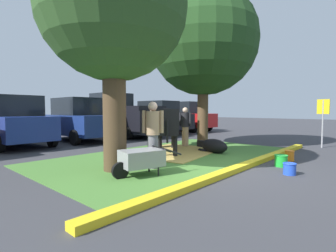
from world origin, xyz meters
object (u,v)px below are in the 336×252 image
Objects in this scene: hatchback_white at (158,117)px; sedan_silver at (78,120)px; bucket_orange at (289,155)px; wheelbarrow at (141,159)px; bucket_green at (281,160)px; sedan_blue at (14,122)px; cow_holstein at (167,121)px; shade_tree_left at (113,8)px; shade_tree_right at (203,41)px; person_visitor_far at (153,127)px; sedan_red at (184,117)px; bucket_blue at (290,169)px; person_handler at (153,133)px; parking_sign at (323,114)px; person_visitor_near at (185,126)px; calf_lying at (213,146)px.

sedan_silver is at bearing 179.62° from hatchback_white.
wheelbarrow is at bearing 154.37° from bucket_orange.
sedan_blue is (-3.32, 9.30, 0.83)m from bucket_green.
cow_holstein is 3.94m from bucket_orange.
shade_tree_left is 0.89× the size of shade_tree_right.
person_visitor_far is 5.07× the size of bucket_orange.
sedan_red is at bearing 34.15° from wheelbarrow.
bucket_orange is at bearing -33.96° from shade_tree_left.
bucket_orange is (1.63, 0.49, 0.02)m from bucket_blue.
bucket_green is at bearing -41.61° from shade_tree_left.
hatchback_white is at bearing 43.43° from person_handler.
sedan_blue is at bearing 129.66° from parking_sign.
sedan_silver and hatchback_white have the same top height.
cow_holstein is 0.58× the size of sedan_red.
cow_holstein is (-2.01, 0.11, -3.07)m from shade_tree_right.
parking_sign is (3.36, -4.05, 0.48)m from person_visitor_near.
sedan_blue is at bearing 177.97° from sedan_red.
person_visitor_near is 0.84× the size of parking_sign.
shade_tree_right is 1.42× the size of sedan_silver.
sedan_blue is at bearing 175.80° from sedan_silver.
cow_holstein is at bearing -145.14° from sedan_red.
person_visitor_far is at bearing 101.95° from bucket_orange.
sedan_red is at bearing 44.71° from calf_lying.
shade_tree_right is at bearing 77.17° from bucket_orange.
hatchback_white is at bearing 66.66° from bucket_orange.
shade_tree_right reaches higher than shade_tree_left.
hatchback_white is (0.35, 9.13, -0.33)m from parking_sign.
sedan_blue is at bearing 91.97° from wheelbarrow.
person_handler is 5.62× the size of bucket_blue.
shade_tree_left is 6.09m from bucket_orange.
sedan_silver reaches higher than bucket_green.
person_visitor_near is 5.14× the size of bucket_orange.
parking_sign is at bearing -46.16° from person_visitor_far.
shade_tree_right is at bearing -3.07° from cow_holstein.
person_handler is at bearing -136.57° from hatchback_white.
bucket_orange is 0.07× the size of sedan_red.
wheelbarrow reaches higher than bucket_green.
parking_sign is 0.42× the size of sedan_blue.
person_visitor_near is 6.90m from sedan_blue.
bucket_blue is at bearing -97.54° from person_visitor_far.
wheelbarrow is at bearing -145.85° from sedan_red.
sedan_silver is at bearing 71.44° from wheelbarrow.
bucket_blue is 12.28m from sedan_red.
shade_tree_left is 10.50m from hatchback_white.
person_handler reaches higher than person_visitor_far.
sedan_red is (2.75, 8.99, -0.33)m from parking_sign.
person_visitor_near is 4.63× the size of bucket_green.
calf_lying is at bearing -60.25° from sedan_blue.
parking_sign is at bearing -32.93° from calf_lying.
shade_tree_right is 1.42× the size of hatchback_white.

